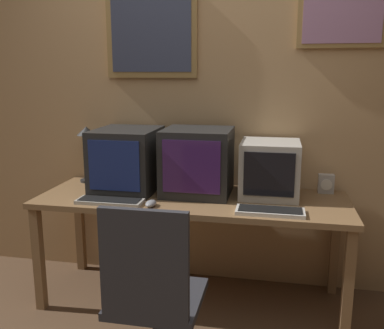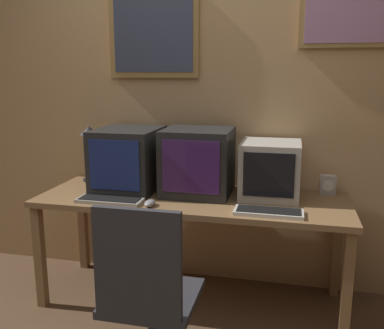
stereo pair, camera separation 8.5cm
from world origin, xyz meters
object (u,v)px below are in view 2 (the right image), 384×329
desk_lamp (89,140)px  office_chair (149,309)px  mouse_near_keyboard (150,203)px  desk_clock (328,185)px  monitor_right (270,169)px  keyboard_side (269,212)px  keyboard_main (110,200)px  monitor_left (128,159)px  monitor_center (198,162)px

desk_lamp → office_chair: 1.47m
mouse_near_keyboard → desk_lamp: 0.84m
desk_clock → monitor_right: bearing=-160.3°
keyboard_side → office_chair: office_chair is taller
desk_clock → mouse_near_keyboard: bearing=-154.0°
keyboard_side → desk_lamp: (-1.33, 0.48, 0.29)m
keyboard_main → desk_lamp: bearing=126.9°
desk_clock → office_chair: bearing=-128.8°
keyboard_main → desk_clock: 1.42m
monitor_right → keyboard_side: (0.02, -0.37, -0.17)m
mouse_near_keyboard → office_chair: bearing=-72.5°
monitor_left → monitor_right: bearing=2.8°
mouse_near_keyboard → keyboard_main: bearing=176.8°
keyboard_main → desk_clock: desk_clock is taller
desk_clock → keyboard_main: bearing=-159.3°
keyboard_side → mouse_near_keyboard: (-0.70, -0.01, 0.01)m
monitor_center → mouse_near_keyboard: bearing=-123.1°
monitor_left → mouse_near_keyboard: bearing=-51.8°
desk_clock → office_chair: 1.45m
monitor_left → office_chair: bearing=-64.0°
monitor_right → keyboard_side: 0.40m
desk_lamp → office_chair: (0.80, -1.07, -0.63)m
keyboard_main → keyboard_side: bearing=-0.1°
monitor_right → office_chair: size_ratio=0.42×
keyboard_side → desk_clock: size_ratio=3.07×
monitor_right → office_chair: bearing=-117.8°
monitor_left → mouse_near_keyboard: size_ratio=4.42×
mouse_near_keyboard → monitor_center: bearing=56.9°
keyboard_side → desk_lamp: size_ratio=0.96×
keyboard_main → monitor_right: bearing=21.1°
monitor_left → mouse_near_keyboard: (0.26, -0.34, -0.19)m
monitor_center → keyboard_side: size_ratio=1.13×
keyboard_side → desk_clock: desk_clock is taller
monitor_left → monitor_right: monitor_left is taller
monitor_left → desk_lamp: (-0.36, 0.15, 0.09)m
monitor_left → desk_clock: (1.32, 0.18, -0.15)m
desk_clock → keyboard_side: bearing=-125.2°
monitor_left → keyboard_side: monitor_left is taller
monitor_center → desk_lamp: monitor_center is taller
mouse_near_keyboard → desk_clock: size_ratio=0.87×
desk_clock → monitor_left: bearing=-172.2°
mouse_near_keyboard → desk_lamp: (-0.62, 0.49, 0.28)m
desk_clock → desk_lamp: size_ratio=0.31×
monitor_center → keyboard_side: (0.48, -0.32, -0.20)m
keyboard_main → desk_clock: (1.32, 0.50, 0.05)m
monitor_left → desk_clock: 1.34m
office_chair → keyboard_main: bearing=127.2°
monitor_right → monitor_left: bearing=-177.2°
monitor_right → desk_lamp: 1.32m
monitor_left → keyboard_main: (-0.00, -0.32, -0.20)m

